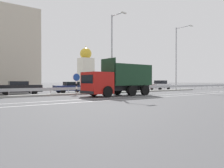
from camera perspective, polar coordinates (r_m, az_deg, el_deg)
The scene contains 15 objects.
ground_plane at distance 24.10m, azimuth 1.70°, elevation -2.78°, with size 320.00×320.00×0.00m, color #565659.
lane_strip_0 at distance 20.91m, azimuth 4.86°, elevation -3.32°, with size 62.82×0.16×0.01m, color silver.
lane_strip_1 at distance 19.48m, azimuth 8.71°, elevation -3.62°, with size 62.82×0.16×0.01m, color silver.
median_island at distance 26.17m, azimuth -1.81°, elevation -2.30°, with size 34.55×1.10×0.18m, color gray.
median_guardrail at distance 27.25m, azimuth -3.41°, elevation -1.17°, with size 62.82×0.09×0.78m.
dump_truck at distance 21.67m, azimuth -0.10°, elevation 0.18°, with size 7.60×2.72×3.72m.
median_road_sign at distance 24.16m, azimuth -9.26°, elevation 0.26°, with size 0.86×0.16×2.34m.
street_lamp_2 at distance 26.83m, azimuth 0.19°, elevation 8.89°, with size 0.71×2.32×9.56m.
street_lamp_3 at distance 35.74m, azimuth 16.69°, elevation 7.16°, with size 0.70×2.78×9.85m.
parked_car_3 at distance 26.14m, azimuth -23.03°, elevation -0.88°, with size 4.67×2.21×1.48m.
parked_car_4 at distance 27.88m, azimuth -10.78°, elevation -0.83°, with size 4.14×2.07×1.40m.
parked_car_5 at distance 30.77m, azimuth -0.63°, elevation -0.64°, with size 4.61×2.26×1.45m.
parked_car_6 at distance 34.85m, azimuth 6.25°, elevation -0.56°, with size 4.37×1.88×1.36m.
parked_car_7 at distance 37.95m, azimuth 12.50°, elevation -0.31°, with size 4.03×2.06×1.59m.
church_tower at distance 62.26m, azimuth -6.86°, elevation 4.27°, with size 3.60×3.60×11.74m.
Camera 1 is at (-14.91, -18.88, 1.50)m, focal length 35.00 mm.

